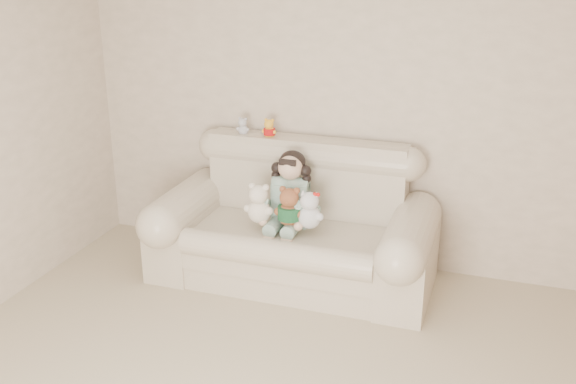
{
  "coord_description": "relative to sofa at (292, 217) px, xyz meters",
  "views": [
    {
      "loc": [
        1.05,
        -2.35,
        2.42
      ],
      "look_at": [
        -0.39,
        1.9,
        0.75
      ],
      "focal_mm": 41.45,
      "sensor_mm": 36.0,
      "label": 1
    }
  ],
  "objects": [
    {
      "name": "sofa",
      "position": [
        0.0,
        0.0,
        0.0
      ],
      "size": [
        2.1,
        0.95,
        1.03
      ],
      "primitive_type": null,
      "color": "#C3B49D",
      "rests_on": "floor"
    },
    {
      "name": "yellow_mini_bear",
      "position": [
        -0.3,
        0.34,
        0.59
      ],
      "size": [
        0.14,
        0.12,
        0.18
      ],
      "primitive_type": null,
      "rotation": [
        0.0,
        0.0,
        0.29
      ],
      "color": "yellow",
      "rests_on": "sofa"
    },
    {
      "name": "white_cat",
      "position": [
        0.17,
        -0.11,
        0.15
      ],
      "size": [
        0.25,
        0.22,
        0.34
      ],
      "primitive_type": null,
      "rotation": [
        0.0,
        0.0,
        0.28
      ],
      "color": "silver",
      "rests_on": "sofa"
    },
    {
      "name": "cream_teddy",
      "position": [
        -0.21,
        -0.14,
        0.16
      ],
      "size": [
        0.26,
        0.22,
        0.36
      ],
      "primitive_type": null,
      "rotation": [
        0.0,
        0.0,
        0.19
      ],
      "color": "silver",
      "rests_on": "sofa"
    },
    {
      "name": "wall_back",
      "position": [
        0.39,
        0.5,
        0.78
      ],
      "size": [
        4.5,
        0.0,
        4.5
      ],
      "primitive_type": "plane",
      "rotation": [
        1.57,
        0.0,
        0.0
      ],
      "color": "beige",
      "rests_on": "ground"
    },
    {
      "name": "brown_teddy",
      "position": [
        0.02,
        -0.12,
        0.16
      ],
      "size": [
        0.28,
        0.25,
        0.35
      ],
      "primitive_type": null,
      "rotation": [
        0.0,
        0.0,
        0.43
      ],
      "color": "brown",
      "rests_on": "sofa"
    },
    {
      "name": "grey_mini_plush",
      "position": [
        -0.53,
        0.35,
        0.58
      ],
      "size": [
        0.13,
        0.11,
        0.17
      ],
      "primitive_type": null,
      "rotation": [
        0.0,
        0.0,
        -0.3
      ],
      "color": "silver",
      "rests_on": "sofa"
    },
    {
      "name": "seated_child",
      "position": [
        -0.04,
        0.08,
        0.2
      ],
      "size": [
        0.39,
        0.46,
        0.58
      ],
      "primitive_type": null,
      "rotation": [
        0.0,
        0.0,
        0.1
      ],
      "color": "#34765D",
      "rests_on": "sofa"
    }
  ]
}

